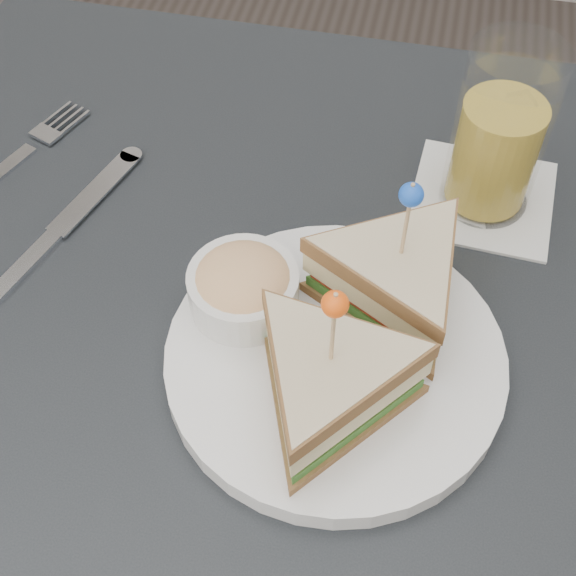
{
  "coord_description": "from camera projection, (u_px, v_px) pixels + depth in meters",
  "views": [
    {
      "loc": [
        0.09,
        -0.34,
        1.27
      ],
      "look_at": [
        0.01,
        0.01,
        0.8
      ],
      "focal_mm": 50.0,
      "sensor_mm": 36.0,
      "label": 1
    }
  ],
  "objects": [
    {
      "name": "cutlery_fork",
      "position": [
        17.0,
        158.0,
        0.75
      ],
      "size": [
        0.09,
        0.19,
        0.01
      ],
      "rotation": [
        0.0,
        0.0,
        -0.38
      ],
      "color": "silver",
      "rests_on": "table"
    },
    {
      "name": "plate_meal",
      "position": [
        345.0,
        331.0,
        0.58
      ],
      "size": [
        0.33,
        0.33,
        0.15
      ],
      "rotation": [
        0.0,
        0.0,
        0.36
      ],
      "color": "white",
      "rests_on": "table"
    },
    {
      "name": "cutlery_knife",
      "position": [
        62.0,
        227.0,
        0.69
      ],
      "size": [
        0.08,
        0.2,
        0.01
      ],
      "rotation": [
        0.0,
        0.0,
        -0.3
      ],
      "color": "white",
      "rests_on": "table"
    },
    {
      "name": "drink_set",
      "position": [
        498.0,
        140.0,
        0.66
      ],
      "size": [
        0.13,
        0.13,
        0.16
      ],
      "rotation": [
        0.0,
        0.0,
        -0.07
      ],
      "color": "silver",
      "rests_on": "table"
    },
    {
      "name": "table",
      "position": [
        274.0,
        384.0,
        0.69
      ],
      "size": [
        0.8,
        0.8,
        0.75
      ],
      "color": "black",
      "rests_on": "ground"
    }
  ]
}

